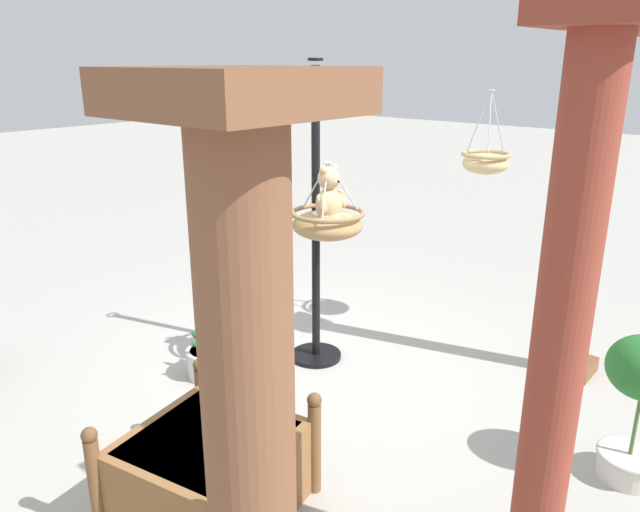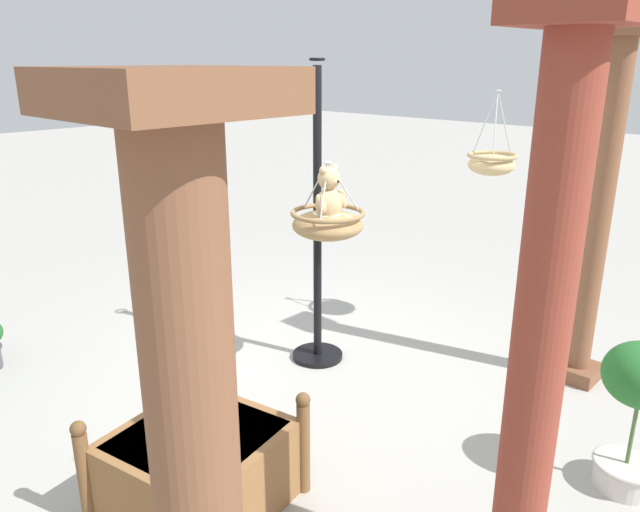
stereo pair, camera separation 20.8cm
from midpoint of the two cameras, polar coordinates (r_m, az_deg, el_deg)
name	(u,v)px [view 1 (the left image)]	position (r m, az deg, el deg)	size (l,w,h in m)	color
ground_plane	(315,374)	(5.20, -1.61, -11.00)	(40.00, 40.00, 0.00)	#ADAAA3
display_pole_central	(316,273)	(5.14, -1.55, -1.60)	(0.44, 0.44, 2.53)	black
hanging_basket_with_teddy	(328,223)	(4.72, -0.54, 3.12)	(0.58, 0.58, 0.60)	#A37F51
teddy_bear	(330,198)	(4.66, -0.34, 5.43)	(0.31, 0.27, 0.45)	tan
hanging_basket_left_high	(485,162)	(5.60, 14.23, 8.58)	(0.43, 0.43, 0.73)	tan
greenhouse_pillar_left	(558,353)	(2.79, 19.45, -8.64)	(0.45, 0.45, 2.73)	brown
greenhouse_pillar_right	(592,218)	(5.15, 23.15, 3.27)	(0.36, 0.36, 2.77)	brown
wooden_planter_box	(211,471)	(3.76, -11.87, -19.15)	(1.12, 1.10, 0.67)	olive
potted_plant_tall_leafy	(210,359)	(5.20, -11.46, -9.47)	(0.40, 0.40, 0.38)	beige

